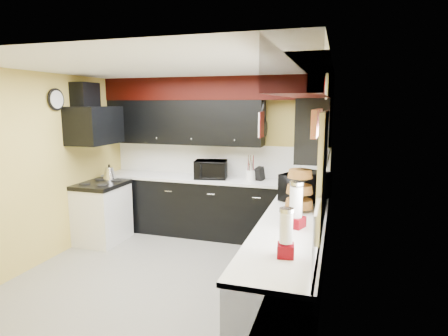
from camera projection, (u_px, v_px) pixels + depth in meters
name	position (u px, v px, depth m)	size (l,w,h in m)	color
ground	(172.00, 274.00, 4.65)	(3.60, 3.60, 0.00)	gray
wall_back	(217.00, 156.00, 6.13)	(3.60, 0.06, 2.50)	#E0C666
wall_right	(326.00, 185.00, 3.92)	(0.06, 3.60, 2.50)	#E0C666
wall_left	(46.00, 168.00, 4.96)	(0.06, 3.60, 2.50)	#E0C666
ceiling	(167.00, 67.00, 4.23)	(3.60, 3.60, 0.06)	white
cab_back	(211.00, 208.00, 5.99)	(3.60, 0.60, 0.90)	black
cab_right	(292.00, 265.00, 3.85)	(0.60, 3.00, 0.90)	black
counter_back	(211.00, 179.00, 5.91)	(3.62, 0.64, 0.04)	white
counter_right	(293.00, 221.00, 3.78)	(0.64, 3.02, 0.04)	white
splash_back	(217.00, 160.00, 6.13)	(3.60, 0.02, 0.50)	white
splash_right	(325.00, 191.00, 3.93)	(0.02, 3.60, 0.50)	white
upper_back	(184.00, 122.00, 6.02)	(2.60, 0.35, 0.70)	black
upper_right	(317.00, 127.00, 4.72)	(0.35, 1.80, 0.70)	black
soffit_back	(213.00, 89.00, 5.78)	(3.60, 0.36, 0.35)	black
soffit_right	(312.00, 79.00, 3.62)	(0.36, 3.24, 0.35)	black
stove	(102.00, 214.00, 5.72)	(0.60, 0.75, 0.86)	white
cooktop	(101.00, 185.00, 5.64)	(0.62, 0.77, 0.06)	black
hood	(95.00, 125.00, 5.50)	(0.50, 0.78, 0.55)	black
hood_duct	(85.00, 96.00, 5.47)	(0.24, 0.40, 0.40)	black
window	(322.00, 172.00, 3.02)	(0.03, 0.86, 0.96)	white
valance	(317.00, 122.00, 2.97)	(0.04, 0.88, 0.20)	red
pan_top	(264.00, 110.00, 5.53)	(0.03, 0.22, 0.40)	black
pan_mid	(262.00, 128.00, 5.45)	(0.03, 0.28, 0.46)	black
pan_low	(265.00, 129.00, 5.70)	(0.03, 0.24, 0.42)	black
cut_board	(261.00, 125.00, 5.33)	(0.03, 0.26, 0.35)	white
baskets	(300.00, 189.00, 4.06)	(0.27, 0.27, 0.50)	brown
clock	(56.00, 99.00, 5.03)	(0.03, 0.30, 0.30)	black
deco_plate	(327.00, 86.00, 3.43)	(0.03, 0.24, 0.24)	white
toaster_oven	(211.00, 169.00, 5.84)	(0.49, 0.41, 0.28)	black
microwave	(305.00, 186.00, 4.53)	(0.59, 0.40, 0.33)	black
utensil_crock	(251.00, 175.00, 5.69)	(0.15, 0.15, 0.16)	white
knife_block	(260.00, 174.00, 5.67)	(0.09, 0.13, 0.20)	black
kettle	(109.00, 173.00, 5.90)	(0.21, 0.21, 0.19)	#BABABF
dispenser_a	(296.00, 206.00, 3.51)	(0.15, 0.15, 0.42)	#710506
dispenser_b	(286.00, 235.00, 2.82)	(0.13, 0.13, 0.34)	#620004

